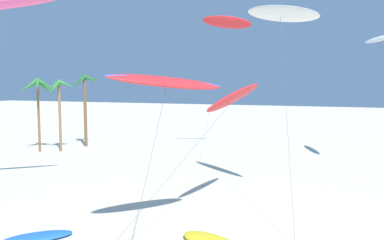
# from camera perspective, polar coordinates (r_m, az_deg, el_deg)

# --- Properties ---
(palm_tree_0) EXTENTS (4.12, 4.12, 9.53)m
(palm_tree_0) POSITION_cam_1_polar(r_m,az_deg,el_deg) (53.10, -15.42, 4.34)
(palm_tree_0) COLOR brown
(palm_tree_0) RESTS_ON ground
(palm_tree_1) EXTENTS (3.71, 3.70, 8.81)m
(palm_tree_1) POSITION_cam_1_polar(r_m,az_deg,el_deg) (50.00, -18.88, 4.22)
(palm_tree_1) COLOR olive
(palm_tree_1) RESTS_ON ground
(palm_tree_2) EXTENTS (4.83, 4.71, 8.98)m
(palm_tree_2) POSITION_cam_1_polar(r_m,az_deg,el_deg) (50.61, -21.64, 4.24)
(palm_tree_2) COLOR brown
(palm_tree_2) RESTS_ON ground
(flying_kite_0) EXTENTS (6.02, 6.30, 16.64)m
(flying_kite_0) POSITION_cam_1_polar(r_m,az_deg,el_deg) (48.15, 5.18, 14.08)
(flying_kite_0) COLOR red
(flying_kite_0) RESTS_ON ground
(flying_kite_1) EXTENTS (6.24, 11.66, 14.47)m
(flying_kite_1) POSITION_cam_1_polar(r_m,az_deg,el_deg) (29.13, 12.79, 14.97)
(flying_kite_1) COLOR white
(flying_kite_1) RESTS_ON ground
(flying_kite_2) EXTENTS (5.06, 9.19, 9.03)m
(flying_kite_2) POSITION_cam_1_polar(r_m,az_deg,el_deg) (19.91, -3.66, 5.58)
(flying_kite_2) COLOR red
(flying_kite_2) RESTS_ON ground
(flying_kite_3) EXTENTS (4.93, 12.65, 13.30)m
(flying_kite_3) POSITION_cam_1_polar(r_m,az_deg,el_deg) (43.87, 25.75, 10.67)
(flying_kite_3) COLOR white
(flying_kite_3) RESTS_ON ground
(flying_kite_4) EXTENTS (6.97, 6.99, 14.87)m
(flying_kite_4) POSITION_cam_1_polar(r_m,az_deg,el_deg) (31.40, -25.91, 15.01)
(flying_kite_4) COLOR #EA5193
(flying_kite_4) RESTS_ON ground
(flying_kite_5) EXTENTS (5.33, 12.89, 8.76)m
(flying_kite_5) POSITION_cam_1_polar(r_m,az_deg,el_deg) (25.47, 6.24, 3.38)
(flying_kite_5) COLOR red
(flying_kite_5) RESTS_ON ground
(grounded_kite_1) EXTENTS (3.47, 3.37, 0.28)m
(grounded_kite_1) POSITION_cam_1_polar(r_m,az_deg,el_deg) (23.15, -21.60, -15.60)
(grounded_kite_1) COLOR blue
(grounded_kite_1) RESTS_ON ground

